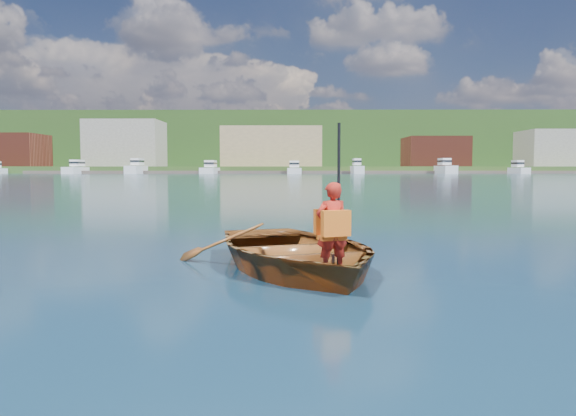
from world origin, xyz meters
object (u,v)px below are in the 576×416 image
Objects in this scene: child_paddler at (332,227)px; marina_yachts at (235,169)px; rowboat at (294,251)px; dock at (319,172)px.

child_paddler is 145.64m from marina_yachts.
dock reaches higher than rowboat.
rowboat is at bearing 118.67° from child_paddler.
child_paddler is at bearing -61.33° from rowboat.
marina_yachts is at bearing 96.20° from child_paddler.
dock is at bearing 11.52° from marina_yachts.
child_paddler reaches higher than dock.
rowboat is 1.00m from child_paddler.
marina_yachts reaches higher than child_paddler.
dock is 1.10× the size of marina_yachts.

